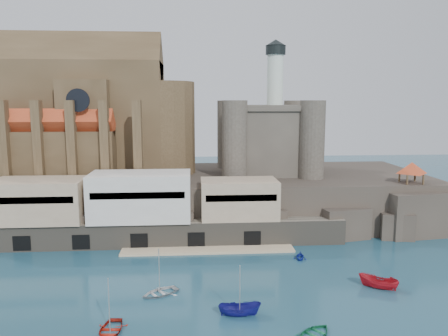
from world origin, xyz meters
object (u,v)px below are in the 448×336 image
church (83,118)px  castle_keep (267,135)px  pavilion (412,169)px  boat_2 (240,315)px  boat_0 (110,332)px

church → castle_keep: size_ratio=1.60×
pavilion → boat_2: size_ratio=1.23×
pavilion → boat_0: pavilion is taller
pavilion → boat_0: (-51.92, -34.37, -12.73)m
church → pavilion: 68.65m
boat_0 → pavilion: bearing=37.7°
castle_keep → boat_2: (-11.00, -46.58, -18.31)m
pavilion → church: bearing=166.5°
boat_2 → pavilion: bearing=-46.9°
pavilion → boat_0: size_ratio=1.23×
church → boat_0: bearing=-74.2°
boat_2 → boat_0: bearing=103.4°
church → boat_0: (14.21, -50.22, -22.13)m
boat_0 → boat_2: size_ratio=1.00×
church → boat_0: size_ratio=9.03×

